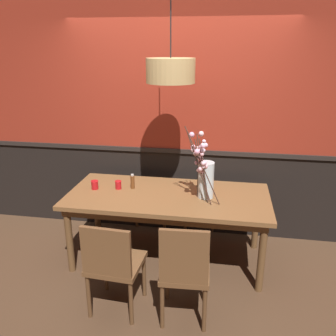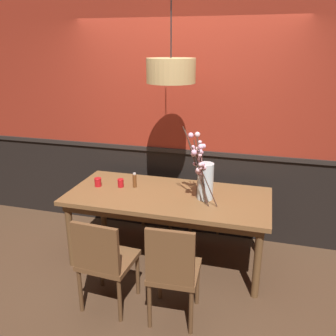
% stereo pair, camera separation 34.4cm
% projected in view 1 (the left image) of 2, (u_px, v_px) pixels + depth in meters
% --- Properties ---
extents(ground_plane, '(24.00, 24.00, 0.00)m').
position_uv_depth(ground_plane, '(168.00, 258.00, 3.89)').
color(ground_plane, '#4C3321').
extents(back_wall, '(5.75, 0.14, 2.74)m').
position_uv_depth(back_wall, '(178.00, 122.00, 4.12)').
color(back_wall, black).
rests_on(back_wall, ground).
extents(dining_table, '(2.07, 0.95, 0.76)m').
position_uv_depth(dining_table, '(168.00, 201.00, 3.67)').
color(dining_table, brown).
rests_on(dining_table, ground).
extents(chair_far_side_left, '(0.44, 0.44, 0.92)m').
position_uv_depth(chair_far_side_left, '(154.00, 183.00, 4.62)').
color(chair_far_side_left, brown).
rests_on(chair_far_side_left, ground).
extents(chair_far_side_right, '(0.44, 0.46, 0.93)m').
position_uv_depth(chair_far_side_right, '(200.00, 185.00, 4.53)').
color(chair_far_side_right, brown).
rests_on(chair_far_side_right, ground).
extents(chair_near_side_right, '(0.42, 0.44, 0.92)m').
position_uv_depth(chair_near_side_right, '(185.00, 269.00, 2.85)').
color(chair_near_side_right, brown).
rests_on(chair_near_side_right, ground).
extents(chair_near_side_left, '(0.46, 0.46, 0.88)m').
position_uv_depth(chair_near_side_left, '(113.00, 263.00, 2.95)').
color(chair_near_side_left, brown).
rests_on(chair_near_side_left, ground).
extents(vase_with_blossoms, '(0.35, 0.40, 0.76)m').
position_uv_depth(vase_with_blossoms, '(205.00, 176.00, 3.49)').
color(vase_with_blossoms, silver).
rests_on(vase_with_blossoms, dining_table).
extents(candle_holder_nearer_center, '(0.07, 0.07, 0.09)m').
position_uv_depth(candle_holder_nearer_center, '(118.00, 185.00, 3.77)').
color(candle_holder_nearer_center, red).
rests_on(candle_holder_nearer_center, dining_table).
extents(candle_holder_nearer_edge, '(0.08, 0.08, 0.09)m').
position_uv_depth(candle_holder_nearer_edge, '(95.00, 185.00, 3.76)').
color(candle_holder_nearer_edge, red).
rests_on(candle_holder_nearer_edge, dining_table).
extents(condiment_bottle, '(0.04, 0.04, 0.16)m').
position_uv_depth(condiment_bottle, '(133.00, 182.00, 3.77)').
color(condiment_bottle, brown).
rests_on(condiment_bottle, dining_table).
extents(pendant_lamp, '(0.46, 0.46, 0.86)m').
position_uv_depth(pendant_lamp, '(171.00, 71.00, 3.27)').
color(pendant_lamp, tan).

